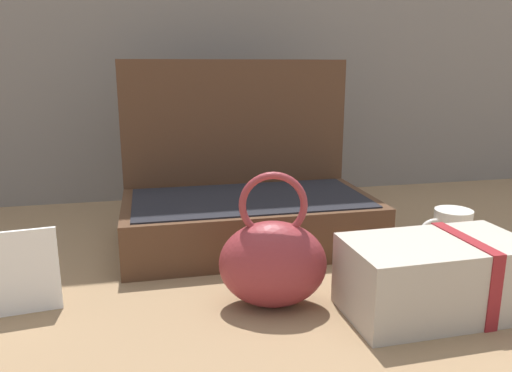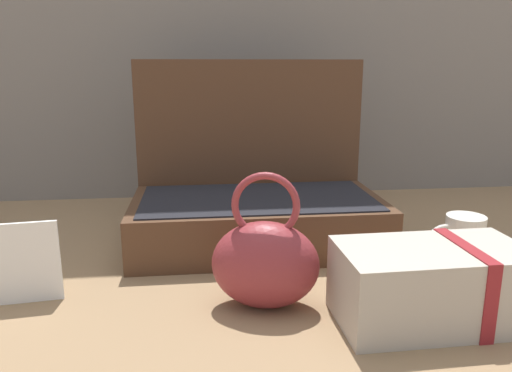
# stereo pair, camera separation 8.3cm
# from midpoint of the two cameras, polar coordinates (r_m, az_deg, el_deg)

# --- Properties ---
(ground_plane) EXTENTS (6.00, 6.00, 0.00)m
(ground_plane) POSITION_cam_midpoint_polar(r_m,az_deg,el_deg) (0.90, 1.18, -9.98)
(ground_plane) COLOR #8C6D4C
(open_suitcase) EXTENTS (0.51, 0.29, 0.37)m
(open_suitcase) POSITION_cam_midpoint_polar(r_m,az_deg,el_deg) (1.04, 2.24, -1.76)
(open_suitcase) COLOR #4C301E
(open_suitcase) RESTS_ON ground_plane
(teal_pouch_handbag) EXTENTS (0.18, 0.13, 0.21)m
(teal_pouch_handbag) POSITION_cam_midpoint_polar(r_m,az_deg,el_deg) (0.75, 4.27, -8.83)
(teal_pouch_handbag) COLOR maroon
(teal_pouch_handbag) RESTS_ON ground_plane
(cream_toiletry_bag) EXTENTS (0.27, 0.15, 0.12)m
(cream_toiletry_bag) POSITION_cam_midpoint_polar(r_m,az_deg,el_deg) (0.78, 22.78, -10.52)
(cream_toiletry_bag) COLOR #B2A899
(cream_toiletry_bag) RESTS_ON ground_plane
(coffee_mug) EXTENTS (0.11, 0.07, 0.09)m
(coffee_mug) POSITION_cam_midpoint_polar(r_m,az_deg,el_deg) (1.01, 25.00, -5.78)
(coffee_mug) COLOR silver
(coffee_mug) RESTS_ON ground_plane
(info_card_left) EXTENTS (0.13, 0.02, 0.13)m
(info_card_left) POSITION_cam_midpoint_polar(r_m,az_deg,el_deg) (0.83, -23.34, -8.31)
(info_card_left) COLOR white
(info_card_left) RESTS_ON ground_plane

